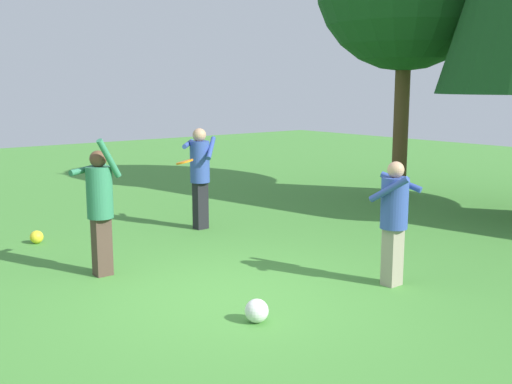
{
  "coord_description": "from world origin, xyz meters",
  "views": [
    {
      "loc": [
        5.6,
        -4.14,
        2.49
      ],
      "look_at": [
        -0.8,
        1.06,
        1.05
      ],
      "focal_mm": 42.83,
      "sensor_mm": 36.0,
      "label": 1
    }
  ],
  "objects": [
    {
      "name": "person_thrower",
      "position": [
        -1.76,
        -0.79,
        1.0
      ],
      "size": [
        0.61,
        0.6,
        1.84
      ],
      "rotation": [
        0.0,
        0.0,
        1.89
      ],
      "color": "#4C382D",
      "rests_on": "ground_plane"
    },
    {
      "name": "person_bystander",
      "position": [
        0.93,
        1.87,
        0.93
      ],
      "size": [
        0.64,
        0.61,
        1.58
      ],
      "rotation": [
        0.0,
        0.0,
        -2.84
      ],
      "color": "gray",
      "rests_on": "ground_plane"
    },
    {
      "name": "ball_white",
      "position": [
        0.82,
        -0.24,
        0.13
      ],
      "size": [
        0.26,
        0.26,
        0.26
      ],
      "primitive_type": "sphere",
      "color": "white",
      "rests_on": "ground_plane"
    },
    {
      "name": "frisbee",
      "position": [
        -2.3,
        0.87,
        1.34
      ],
      "size": [
        0.38,
        0.38,
        0.09
      ],
      "color": "orange"
    },
    {
      "name": "person_catcher",
      "position": [
        -3.18,
        1.74,
        1.06
      ],
      "size": [
        0.76,
        0.76,
        1.77
      ],
      "rotation": [
        0.0,
        0.0,
        -0.78
      ],
      "color": "black",
      "rests_on": "ground_plane"
    },
    {
      "name": "ground_plane",
      "position": [
        0.0,
        0.0,
        0.0
      ],
      "size": [
        40.0,
        40.0,
        0.0
      ],
      "primitive_type": "plane",
      "color": "#478C38"
    },
    {
      "name": "ball_yellow",
      "position": [
        -3.97,
        -0.89,
        0.11
      ],
      "size": [
        0.21,
        0.21,
        0.21
      ],
      "primitive_type": "sphere",
      "color": "yellow",
      "rests_on": "ground_plane"
    }
  ]
}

